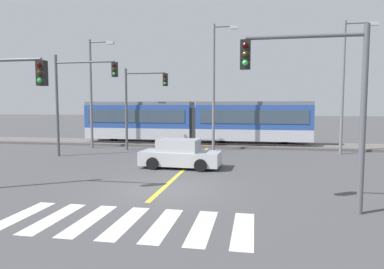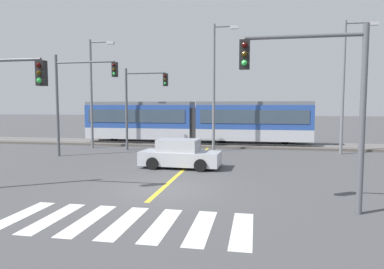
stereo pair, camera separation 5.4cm
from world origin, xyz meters
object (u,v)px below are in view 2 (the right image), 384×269
object	(u,v)px
sedan_crossing	(180,155)
street_lamp_east	(346,80)
street_lamp_centre	(216,81)
traffic_light_mid_left	(77,90)
street_lamp_west	(93,87)
traffic_light_far_left	(140,96)
light_rail_tram	(195,121)
traffic_light_near_right	(318,88)

from	to	relation	value
sedan_crossing	street_lamp_east	distance (m)	12.77
street_lamp_centre	traffic_light_mid_left	bearing A→B (deg)	-152.53
street_lamp_west	street_lamp_centre	size ratio (longest dim) A/B	0.92
traffic_light_far_left	street_lamp_centre	bearing A→B (deg)	5.70
street_lamp_west	street_lamp_centre	xyz separation A→B (m)	(9.47, -0.07, 0.35)
sedan_crossing	street_lamp_east	size ratio (longest dim) A/B	0.48
light_rail_tram	sedan_crossing	bearing A→B (deg)	-84.45
light_rail_tram	traffic_light_far_left	size ratio (longest dim) A/B	3.08
light_rail_tram	street_lamp_east	bearing A→B (deg)	-17.83
street_lamp_west	traffic_light_far_left	bearing A→B (deg)	-8.81
traffic_light_far_left	street_lamp_east	world-z (taller)	street_lamp_east
light_rail_tram	traffic_light_near_right	xyz separation A→B (m)	(6.76, -17.02, 1.77)
traffic_light_near_right	street_lamp_west	distance (m)	19.73
sedan_crossing	traffic_light_far_left	bearing A→B (deg)	124.28
traffic_light_near_right	street_lamp_centre	size ratio (longest dim) A/B	0.63
light_rail_tram	sedan_crossing	world-z (taller)	light_rail_tram
traffic_light_near_right	street_lamp_east	xyz separation A→B (m)	(4.06, 13.54, 1.20)
traffic_light_near_right	traffic_light_far_left	bearing A→B (deg)	127.84
street_lamp_centre	street_lamp_west	bearing A→B (deg)	179.60
traffic_light_near_right	street_lamp_west	size ratio (longest dim) A/B	0.68
traffic_light_near_right	street_lamp_east	distance (m)	14.18
light_rail_tram	sedan_crossing	xyz separation A→B (m)	(1.01, -10.42, -1.35)
street_lamp_west	street_lamp_centre	distance (m)	9.47
sedan_crossing	traffic_light_near_right	bearing A→B (deg)	-48.95
light_rail_tram	street_lamp_east	world-z (taller)	street_lamp_east
street_lamp_centre	street_lamp_east	bearing A→B (deg)	-0.78
traffic_light_near_right	street_lamp_centre	distance (m)	14.49
light_rail_tram	traffic_light_mid_left	xyz separation A→B (m)	(-6.34, -7.73, 2.25)
traffic_light_near_right	street_lamp_east	world-z (taller)	street_lamp_east
sedan_crossing	street_lamp_west	distance (m)	11.73
sedan_crossing	street_lamp_west	xyz separation A→B (m)	(-8.41, 7.13, 4.00)
street_lamp_east	street_lamp_west	bearing A→B (deg)	179.42
traffic_light_far_left	street_lamp_centre	xyz separation A→B (m)	(5.50, 0.55, 1.09)
traffic_light_far_left	traffic_light_mid_left	world-z (taller)	traffic_light_mid_left
traffic_light_far_left	light_rail_tram	bearing A→B (deg)	48.76
traffic_light_near_right	street_lamp_west	xyz separation A→B (m)	(-14.15, 13.72, 0.88)
street_lamp_east	traffic_light_mid_left	bearing A→B (deg)	-166.08
street_lamp_west	street_lamp_centre	world-z (taller)	street_lamp_centre
traffic_light_far_left	street_lamp_west	bearing A→B (deg)	171.19
traffic_light_mid_left	street_lamp_west	size ratio (longest dim) A/B	0.79
traffic_light_mid_left	traffic_light_far_left	bearing A→B (deg)	52.72
light_rail_tram	traffic_light_near_right	size ratio (longest dim) A/B	3.26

